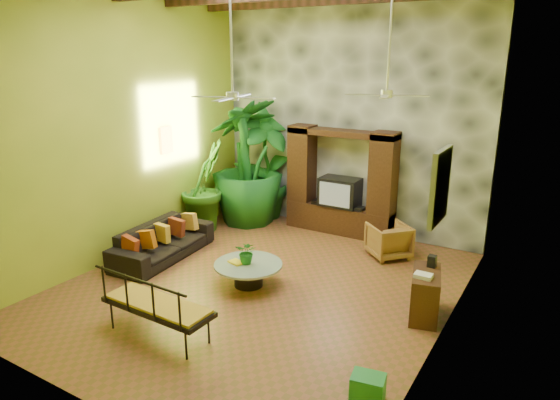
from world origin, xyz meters
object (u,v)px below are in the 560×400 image
Objects in this scene: iron_bench at (153,304)px; side_console at (425,294)px; ceiling_fan_front at (232,82)px; tall_plant_a at (266,161)px; entertainment_center at (340,190)px; coffee_table at (248,271)px; tall_plant_b at (204,186)px; tall_plant_c at (247,162)px; green_bin at (368,389)px; sofa at (163,241)px; wicker_armchair at (389,240)px; ceiling_fan_back at (387,81)px.

iron_bench is 3.95m from side_console.
ceiling_fan_front is 0.67× the size of tall_plant_a.
coffee_table is at bearing -93.47° from entertainment_center.
tall_plant_a is 1.66× the size of iron_bench.
entertainment_center is at bearing 27.50° from tall_plant_b.
side_console is (5.30, -1.32, -0.65)m from tall_plant_b.
ceiling_fan_front is 4.11m from tall_plant_c.
entertainment_center is 6.40× the size of green_bin.
ceiling_fan_front reaches higher than entertainment_center.
tall_plant_b reaches higher than sofa.
green_bin is (4.76, -4.47, -1.27)m from tall_plant_c.
side_console is at bearing -30.73° from tall_plant_a.
green_bin is at bearing 6.70° from iron_bench.
side_console reaches higher than coffee_table.
wicker_armchair reaches higher than sofa.
ceiling_fan_front is 4.05m from tall_plant_b.
wicker_armchair is 4.81m from iron_bench.
side_console is at bearing -24.96° from tall_plant_c.
ceiling_fan_back reaches higher than entertainment_center.
side_console reaches higher than wicker_armchair.
ceiling_fan_front is 4.43m from wicker_armchair.
sofa is 3.30m from tall_plant_a.
entertainment_center is 1.20× the size of tall_plant_b.
wicker_armchair is 4.35m from green_bin.
tall_plant_a is at bearing 62.06° from tall_plant_b.
ceiling_fan_front is 1.60× the size of coffee_table.
tall_plant_b is at bearing -39.42° from wicker_armchair.
iron_bench is at bearing -69.81° from tall_plant_c.
sofa is at bearing 167.83° from ceiling_fan_front.
ceiling_fan_back is 0.65× the size of tall_plant_c.
tall_plant_a is at bearing 135.05° from side_console.
ceiling_fan_back reaches higher than tall_plant_c.
wicker_armchair is 4.16m from tall_plant_b.
sofa is 1.87m from tall_plant_b.
wicker_armchair is at bearing 108.72° from side_console.
green_bin is (1.05, -3.02, -3.24)m from ceiling_fan_back.
coffee_table is 2.90m from side_console.
tall_plant_a reaches higher than coffee_table.
entertainment_center is 1.96m from tall_plant_a.
ceiling_fan_front is 4.96× the size of green_bin.
ceiling_fan_front is at bearing -138.37° from ceiling_fan_back.
entertainment_center is at bearing 118.13° from green_bin.
ceiling_fan_front is 0.65× the size of tall_plant_c.
coffee_table is at bearing -36.96° from tall_plant_b.
ceiling_fan_back reaches higher than tall_plant_b.
iron_bench is at bearing -174.39° from green_bin.
tall_plant_a is 5.56m from iron_bench.
side_console reaches higher than green_bin.
iron_bench reaches higher than wicker_armchair.
tall_plant_c reaches higher than sofa.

